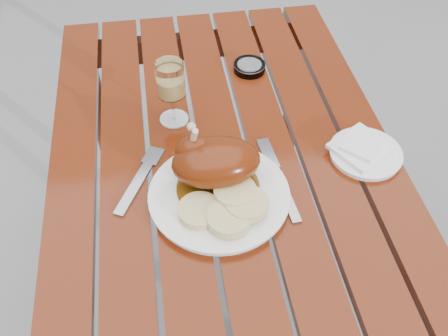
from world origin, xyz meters
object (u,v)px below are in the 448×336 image
at_px(dinner_plate, 219,196).
at_px(ashtray, 249,67).
at_px(side_plate, 366,154).
at_px(wine_glass, 172,93).
at_px(table, 222,238).

height_order(dinner_plate, ashtray, ashtray).
relative_size(side_plate, ashtray, 1.92).
bearing_deg(dinner_plate, wine_glass, 105.08).
bearing_deg(side_plate, dinner_plate, -168.10).
xyz_separation_m(dinner_plate, ashtray, (0.15, 0.44, 0.00)).
height_order(wine_glass, side_plate, wine_glass).
bearing_deg(table, ashtray, 66.98).
height_order(table, wine_glass, wine_glass).
distance_m(dinner_plate, wine_glass, 0.29).
distance_m(wine_glass, side_plate, 0.48).
xyz_separation_m(table, ashtray, (0.12, 0.28, 0.39)).
relative_size(dinner_plate, ashtray, 3.45).
height_order(table, side_plate, side_plate).
distance_m(table, side_plate, 0.51).
bearing_deg(wine_glass, side_plate, -24.52).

